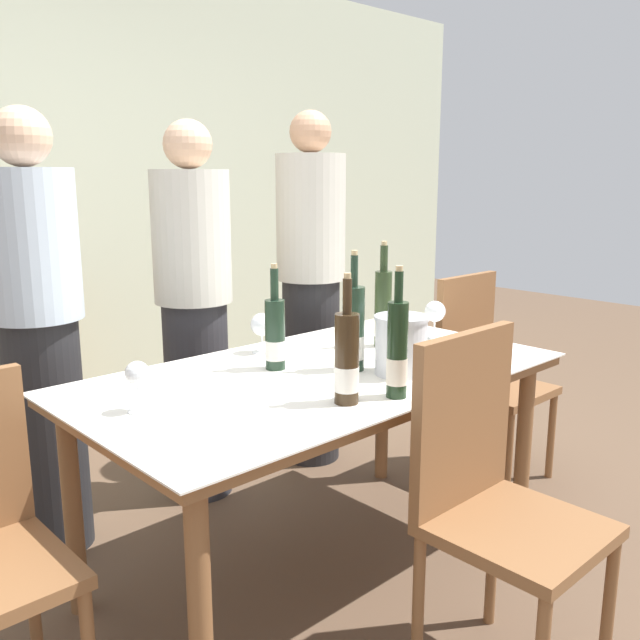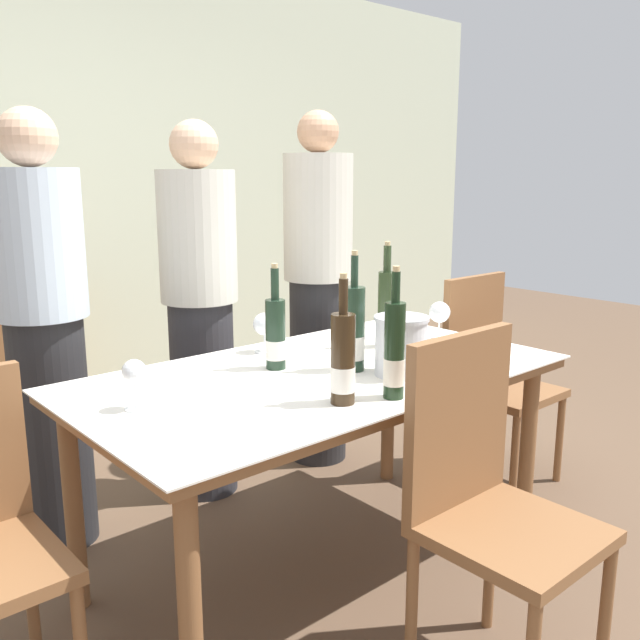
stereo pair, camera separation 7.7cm
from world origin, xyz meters
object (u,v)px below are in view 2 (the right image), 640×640
(chair_near_front, at_px, (486,489))
(wine_bottle_2, at_px, (276,335))
(wine_bottle_3, at_px, (394,352))
(chair_right_end, at_px, (489,366))
(wine_glass_0, at_px, (134,374))
(wine_glass_1, at_px, (264,325))
(wine_bottle_1, at_px, (354,331))
(person_guest_right, at_px, (318,291))
(ice_bucket, at_px, (401,344))
(dining_table, at_px, (320,392))
(person_guest_left, at_px, (200,314))
(person_host, at_px, (45,336))
(wine_glass_2, at_px, (440,313))
(wine_bottle_4, at_px, (386,310))
(wine_bottle_0, at_px, (343,361))

(chair_near_front, bearing_deg, wine_bottle_2, 96.68)
(wine_bottle_3, bearing_deg, chair_right_end, 21.26)
(wine_glass_0, distance_m, wine_glass_1, 0.72)
(wine_bottle_1, height_order, wine_glass_1, wine_bottle_1)
(chair_near_front, bearing_deg, chair_right_end, 34.60)
(wine_bottle_2, distance_m, chair_right_end, 1.27)
(person_guest_right, bearing_deg, chair_near_front, -114.23)
(wine_glass_0, xyz_separation_m, chair_right_end, (1.78, 0.03, -0.32))
(chair_right_end, bearing_deg, person_guest_right, 124.82)
(ice_bucket, bearing_deg, dining_table, 130.64)
(chair_right_end, distance_m, person_guest_left, 1.35)
(wine_glass_1, distance_m, person_host, 0.81)
(dining_table, xyz_separation_m, wine_bottle_2, (-0.09, 0.13, 0.19))
(wine_glass_2, height_order, person_guest_right, person_guest_right)
(ice_bucket, distance_m, person_guest_left, 1.05)
(wine_bottle_2, bearing_deg, wine_glass_2, -7.95)
(wine_bottle_4, xyz_separation_m, person_host, (-1.05, 0.74, -0.07))
(chair_right_end, height_order, person_guest_left, person_guest_left)
(wine_glass_1, relative_size, person_host, 0.09)
(wine_glass_1, bearing_deg, wine_glass_2, -25.23)
(dining_table, distance_m, wine_bottle_0, 0.39)
(wine_bottle_0, xyz_separation_m, chair_near_front, (0.17, -0.39, -0.31))
(wine_bottle_4, distance_m, chair_right_end, 0.80)
(wine_bottle_2, height_order, chair_near_front, wine_bottle_2)
(wine_bottle_2, xyz_separation_m, chair_right_end, (1.22, -0.04, -0.34))
(dining_table, height_order, wine_bottle_1, wine_bottle_1)
(wine_bottle_3, xyz_separation_m, wine_glass_2, (0.68, 0.38, -0.03))
(dining_table, relative_size, ice_bucket, 8.36)
(wine_glass_0, distance_m, chair_right_end, 1.81)
(wine_bottle_3, xyz_separation_m, wine_glass_1, (0.03, 0.69, -0.04))
(wine_bottle_0, height_order, wine_bottle_3, wine_bottle_3)
(dining_table, relative_size, wine_bottle_0, 4.33)
(dining_table, relative_size, wine_glass_1, 10.99)
(wine_bottle_1, xyz_separation_m, person_guest_left, (-0.06, 0.89, -0.07))
(wine_glass_2, xyz_separation_m, chair_right_end, (0.47, 0.07, -0.33))
(wine_bottle_1, height_order, person_guest_right, person_guest_right)
(dining_table, distance_m, person_guest_right, 1.03)
(ice_bucket, relative_size, wine_bottle_0, 0.52)
(person_guest_left, bearing_deg, wine_bottle_0, -100.19)
(ice_bucket, bearing_deg, wine_glass_2, 25.44)
(wine_bottle_4, height_order, wine_glass_1, wine_bottle_4)
(dining_table, height_order, person_guest_right, person_guest_right)
(wine_bottle_0, relative_size, person_guest_right, 0.23)
(dining_table, bearing_deg, wine_bottle_1, -32.87)
(dining_table, relative_size, person_guest_left, 1.03)
(wine_glass_0, bearing_deg, person_host, 88.57)
(person_host, bearing_deg, dining_table, -52.74)
(wine_glass_1, height_order, chair_near_front, chair_near_front)
(wine_bottle_1, xyz_separation_m, person_guest_right, (0.56, 0.83, -0.03))
(person_host, bearing_deg, person_guest_right, -2.64)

